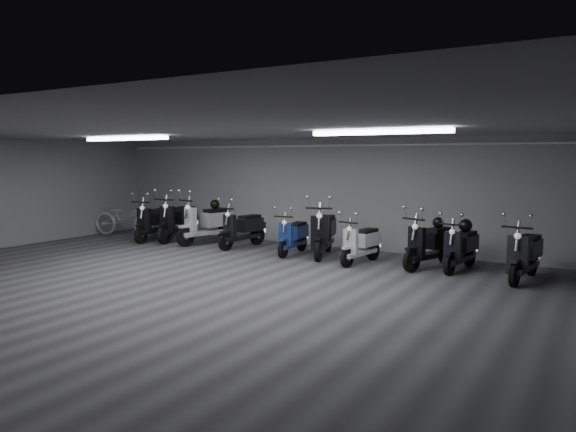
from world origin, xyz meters
The scene contains 20 objects.
floor centered at (0.00, 0.00, -0.01)m, with size 14.00×10.00×0.01m, color #3B3B3E.
ceiling centered at (0.00, 0.00, 2.80)m, with size 14.00×10.00×0.01m, color gray.
back_wall centered at (0.00, 5.00, 1.40)m, with size 14.00×0.01×2.80m, color gray.
fluor_strip_left centered at (-3.00, 1.00, 2.74)m, with size 2.40×0.18×0.08m, color white.
fluor_strip_right centered at (3.00, 1.00, 2.74)m, with size 2.40×0.18×0.08m, color white.
conduit centered at (0.00, 4.92, 2.62)m, with size 0.05×0.05×13.60m, color white.
scooter_0 centered at (-4.58, 3.35, 0.70)m, with size 0.63×1.88×1.40m, color black, non-canonical shape.
scooter_1 centered at (-4.01, 3.68, 0.74)m, with size 0.67×2.00×1.49m, color black, non-canonical shape.
scooter_2 centered at (-2.95, 3.66, 0.75)m, with size 0.67×2.01×1.49m, color #BCBCC0, non-canonical shape.
scooter_3 centered at (-1.77, 3.65, 0.66)m, with size 0.59×1.77×1.32m, color black, non-canonical shape.
scooter_4 centered at (-0.16, 3.51, 0.60)m, with size 0.54×1.61×1.20m, color navy, non-canonical shape.
scooter_5 centered at (0.59, 3.67, 0.74)m, with size 0.67×2.00×1.49m, color black, non-canonical shape.
scooter_6 centered at (1.69, 3.30, 0.60)m, with size 0.53×1.60×1.19m, color silver, non-canonical shape.
scooter_7 centered at (3.14, 3.59, 0.67)m, with size 0.60×1.81×1.35m, color black, non-canonical shape.
scooter_8 centered at (3.74, 3.69, 0.63)m, with size 0.56×1.69×1.26m, color black, non-canonical shape.
scooter_9 centered at (4.99, 3.37, 0.67)m, with size 0.60×1.80×1.34m, color black, non-canonical shape.
bicycle centered at (-5.95, 3.52, 0.66)m, with size 0.72×2.04×1.32m, color silver.
helmet_0 centered at (3.23, 3.83, 0.95)m, with size 0.23×0.23×0.23m, color black.
helmet_1 centered at (-2.87, 3.93, 1.05)m, with size 0.25×0.25×0.25m, color black.
helmet_2 centered at (3.77, 3.92, 0.92)m, with size 0.28×0.28×0.28m, color black.
Camera 1 is at (6.34, -7.42, 2.33)m, focal length 33.44 mm.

